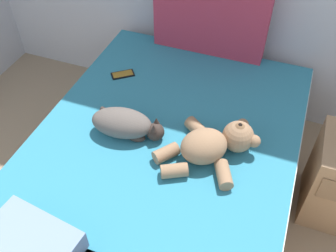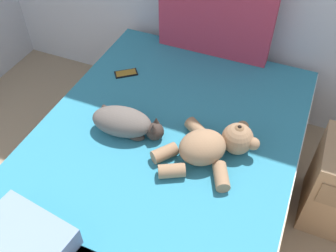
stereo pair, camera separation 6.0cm
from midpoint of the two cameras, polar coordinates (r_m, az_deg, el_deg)
bed at (r=2.26m, az=-1.56°, el=-7.28°), size 1.48×2.03×0.55m
patterned_cushion at (r=2.59m, az=5.79°, el=16.33°), size 0.77×0.11×0.53m
cat at (r=2.06m, az=-7.37°, el=0.32°), size 0.43×0.25×0.15m
teddy_bear at (r=1.94m, az=6.10°, el=-2.80°), size 0.52×0.48×0.18m
cell_phone at (r=2.50m, az=-7.60°, el=7.80°), size 0.16×0.15×0.01m
throw_pillow at (r=1.75m, az=-21.42°, el=-16.67°), size 0.43×0.33×0.11m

